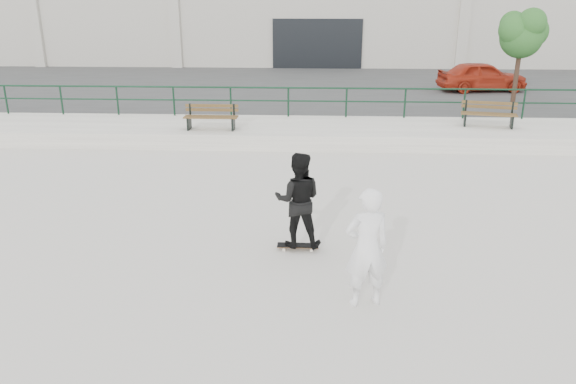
# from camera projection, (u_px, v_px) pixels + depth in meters

# --- Properties ---
(ground) EXTENTS (120.00, 120.00, 0.00)m
(ground) POSITION_uv_depth(u_px,v_px,m) (317.00, 280.00, 9.51)
(ground) COLOR beige
(ground) RESTS_ON ground
(ledge) EXTENTS (30.00, 3.00, 0.50)m
(ledge) POSITION_uv_depth(u_px,v_px,m) (317.00, 133.00, 18.36)
(ledge) COLOR #BDB7AC
(ledge) RESTS_ON ground
(parking_strip) EXTENTS (60.00, 14.00, 0.50)m
(parking_strip) POSITION_uv_depth(u_px,v_px,m) (317.00, 90.00, 26.35)
(parking_strip) COLOR #3B3B3B
(parking_strip) RESTS_ON ground
(railing) EXTENTS (28.00, 0.06, 1.03)m
(railing) POSITION_uv_depth(u_px,v_px,m) (317.00, 95.00, 19.24)
(railing) COLOR #123320
(railing) RESTS_ON ledge
(bench_left) EXTENTS (1.68, 0.51, 0.78)m
(bench_left) POSITION_uv_depth(u_px,v_px,m) (211.00, 117.00, 17.63)
(bench_left) COLOR brown
(bench_left) RESTS_ON ledge
(bench_right) EXTENTS (1.78, 0.84, 0.79)m
(bench_right) POSITION_uv_depth(u_px,v_px,m) (489.00, 114.00, 18.01)
(bench_right) COLOR brown
(bench_right) RESTS_ON ledge
(tree) EXTENTS (2.00, 1.78, 3.56)m
(tree) POSITION_uv_depth(u_px,v_px,m) (523.00, 32.00, 21.16)
(tree) COLOR #422D21
(tree) RESTS_ON parking_strip
(red_car) EXTENTS (3.92, 2.00, 1.28)m
(red_car) POSITION_uv_depth(u_px,v_px,m) (482.00, 76.00, 24.36)
(red_car) COLOR #AC2915
(red_car) RESTS_ON parking_strip
(skateboard) EXTENTS (0.78, 0.22, 0.09)m
(skateboard) POSITION_uv_depth(u_px,v_px,m) (298.00, 246.00, 10.60)
(skateboard) COLOR black
(skateboard) RESTS_ON ground
(standing_skater) EXTENTS (0.89, 0.70, 1.80)m
(standing_skater) POSITION_uv_depth(u_px,v_px,m) (298.00, 200.00, 10.29)
(standing_skater) COLOR black
(standing_skater) RESTS_ON skateboard
(seated_skater) EXTENTS (0.79, 0.62, 1.92)m
(seated_skater) POSITION_uv_depth(u_px,v_px,m) (367.00, 248.00, 8.46)
(seated_skater) COLOR white
(seated_skater) RESTS_ON ground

